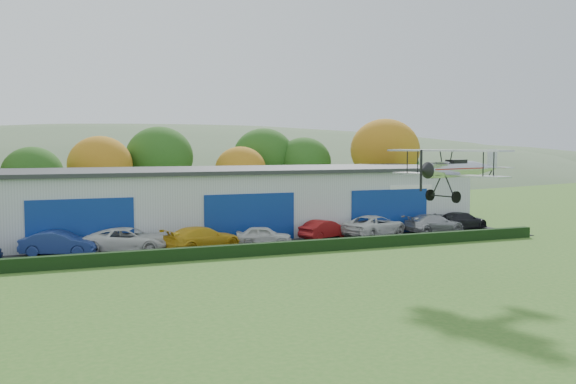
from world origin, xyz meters
name	(u,v)px	position (x,y,z in m)	size (l,w,h in m)	color
ground	(307,328)	(0.00, 0.00, 0.00)	(300.00, 300.00, 0.00)	#32631F
apron	(228,245)	(3.00, 21.00, 0.03)	(48.00, 9.00, 0.05)	black
hedge	(249,250)	(3.00, 16.20, 0.40)	(46.00, 0.60, 0.80)	black
hangar	(227,200)	(5.00, 27.98, 2.66)	(40.60, 12.60, 5.30)	#B2B7BC
tree_belt	(150,161)	(0.85, 40.62, 5.61)	(75.70, 13.22, 10.12)	#3D2614
distant_hills	(61,228)	(-4.38, 140.00, -13.05)	(430.00, 196.00, 56.00)	#4C6642
car_1	(59,243)	(-8.43, 20.73, 0.85)	(1.69, 4.84, 1.59)	navy
car_2	(129,240)	(-4.08, 20.40, 0.87)	(2.71, 5.87, 1.63)	silver
car_3	(202,238)	(0.69, 19.33, 0.86)	(2.27, 5.58, 1.62)	gold
car_4	(264,235)	(5.34, 19.91, 0.73)	(1.61, 3.99, 1.36)	silver
car_5	(325,229)	(10.71, 21.05, 0.77)	(1.53, 4.38, 1.44)	maroon
car_6	(375,226)	(14.98, 20.86, 0.87)	(2.71, 5.88, 1.64)	silver
car_7	(434,223)	(20.39, 20.63, 0.81)	(2.13, 5.25, 1.52)	silver
car_8	(462,221)	(23.83, 21.57, 0.79)	(2.07, 5.10, 1.48)	black
biplane	(457,168)	(10.34, 4.40, 6.04)	(6.22, 7.05, 2.63)	silver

